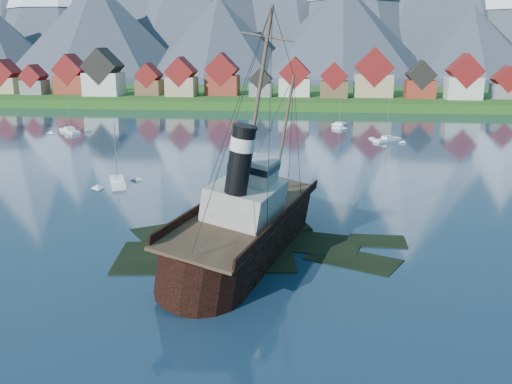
# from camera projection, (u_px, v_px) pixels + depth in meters

# --- Properties ---
(ground) EXTENTS (1400.00, 1400.00, 0.00)m
(ground) POSITION_uv_depth(u_px,v_px,m) (238.00, 252.00, 60.02)
(ground) COLOR #162A3D
(ground) RESTS_ON ground
(shoal) EXTENTS (31.71, 21.24, 1.14)m
(shoal) POSITION_uv_depth(u_px,v_px,m) (257.00, 248.00, 61.98)
(shoal) COLOR black
(shoal) RESTS_ON ground
(shore_bank) EXTENTS (600.00, 80.00, 3.20)m
(shore_bank) POSITION_uv_depth(u_px,v_px,m) (302.00, 100.00, 223.47)
(shore_bank) COLOR #214714
(shore_bank) RESTS_ON ground
(seawall) EXTENTS (600.00, 2.50, 2.00)m
(seawall) POSITION_uv_depth(u_px,v_px,m) (297.00, 111.00, 186.93)
(seawall) COLOR #3F3D38
(seawall) RESTS_ON ground
(town) EXTENTS (250.96, 16.69, 17.30)m
(town) POSITION_uv_depth(u_px,v_px,m) (209.00, 79.00, 207.83)
(town) COLOR maroon
(town) RESTS_ON ground
(tugboat_wreck) EXTENTS (7.68, 33.08, 26.21)m
(tugboat_wreck) POSITION_uv_depth(u_px,v_px,m) (244.00, 220.00, 59.88)
(tugboat_wreck) COLOR black
(tugboat_wreck) RESTS_ON ground
(sailboat_a) EXTENTS (5.26, 8.57, 10.29)m
(sailboat_a) POSITION_uv_depth(u_px,v_px,m) (118.00, 183.00, 88.96)
(sailboat_a) COLOR white
(sailboat_a) RESTS_ON ground
(sailboat_c) EXTENTS (7.66, 7.67, 11.17)m
(sailboat_c) POSITION_uv_depth(u_px,v_px,m) (70.00, 131.00, 141.57)
(sailboat_c) COLOR white
(sailboat_c) RESTS_ON ground
(sailboat_d) EXTENTS (6.61, 6.54, 10.15)m
(sailboat_d) POSITION_uv_depth(u_px,v_px,m) (387.00, 140.00, 128.78)
(sailboat_d) COLOR white
(sailboat_d) RESTS_ON ground
(sailboat_e) EXTENTS (3.93, 9.32, 10.50)m
(sailboat_e) POSITION_uv_depth(u_px,v_px,m) (339.00, 126.00, 150.96)
(sailboat_e) COLOR white
(sailboat_e) RESTS_ON ground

